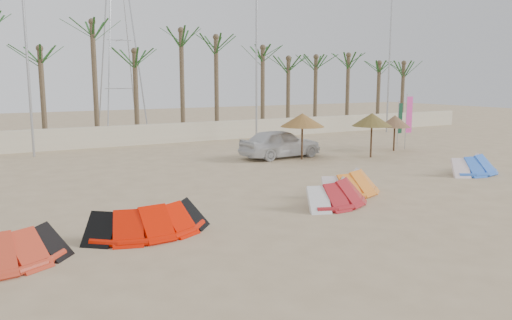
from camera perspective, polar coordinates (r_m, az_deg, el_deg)
ground at (r=13.51m, az=12.85°, el=-9.02°), size 120.00×120.00×0.00m
boundary_wall at (r=32.79m, az=-13.98°, el=2.77°), size 60.00×0.30×1.30m
palm_line at (r=34.30m, az=-13.96°, el=12.74°), size 52.00×4.00×7.70m
lamp_b at (r=29.58m, az=-24.69°, el=11.48°), size 1.25×0.14×11.00m
lamp_c at (r=33.90m, az=0.11°, el=11.90°), size 1.25×0.14×11.00m
lamp_d at (r=41.18m, az=15.05°, el=11.12°), size 1.25×0.14×11.00m
pylon at (r=38.88m, az=-14.93°, el=2.73°), size 3.00×3.00×14.00m
kite_red_mid at (r=14.14m, az=-12.50°, el=-6.41°), size 3.48×1.73×0.90m
kite_red_right at (r=17.21m, az=8.70°, el=-3.50°), size 3.41×2.44×0.90m
kite_orange at (r=18.88m, az=10.26°, el=-2.41°), size 3.43×2.33×0.90m
kite_blue at (r=24.48m, az=23.19°, el=-0.37°), size 3.26×1.98×0.90m
parasol_left at (r=26.13m, az=5.32°, el=4.56°), size 2.33×2.33×2.43m
parasol_mid at (r=27.43m, az=13.11°, el=4.51°), size 2.14×2.14×2.40m
parasol_right at (r=30.36m, az=15.59°, el=4.29°), size 1.80×1.80×2.11m
flag_pink at (r=31.48m, az=17.00°, el=4.81°), size 0.45×0.09×3.34m
flag_green at (r=32.26m, az=16.15°, el=4.46°), size 0.45×0.10×2.88m
car at (r=26.83m, az=2.79°, el=1.92°), size 4.64×2.08×1.55m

